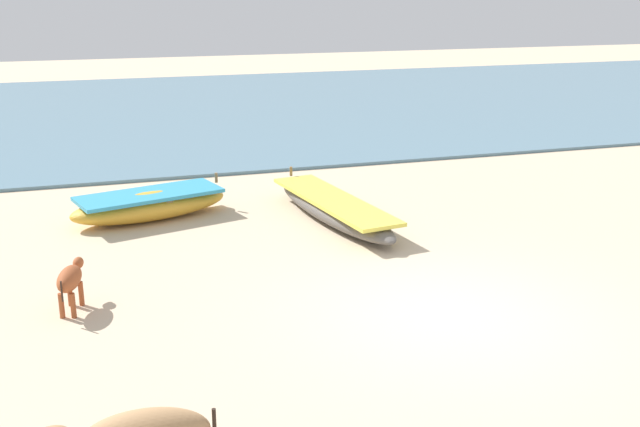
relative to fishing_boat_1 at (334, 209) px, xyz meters
The scene contains 5 objects.
ground 4.65m from the fishing_boat_1, 88.49° to the right, with size 80.00×80.00×0.00m, color beige.
sea_water 14.16m from the fishing_boat_1, 89.50° to the left, with size 60.00×20.00×0.08m, color slate.
fishing_boat_1 is the anchor object (origin of this frame).
fishing_boat_4 3.58m from the fishing_boat_1, 160.64° to the left, with size 3.29×1.88×0.73m.
calf_far_rust 5.66m from the fishing_boat_1, 149.07° to the right, with size 0.47×0.99×0.65m.
Camera 1 is at (-4.61, -8.69, 4.42)m, focal length 42.56 mm.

